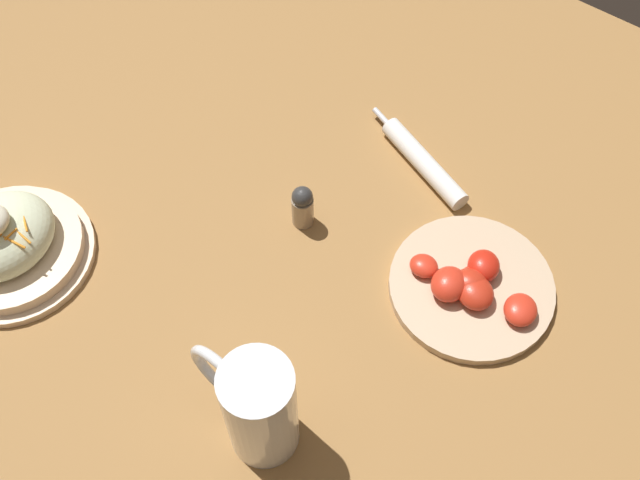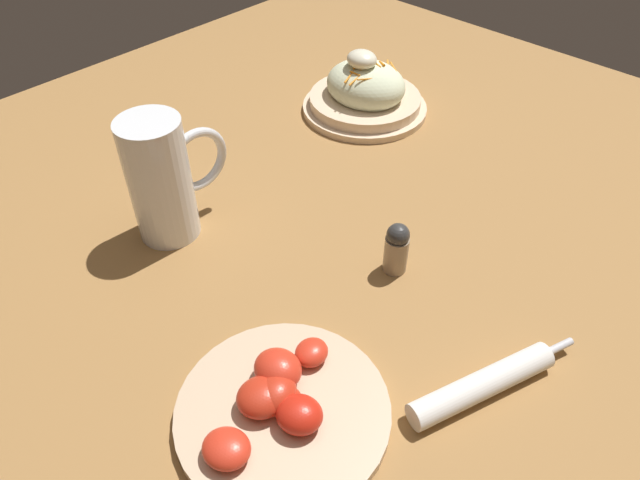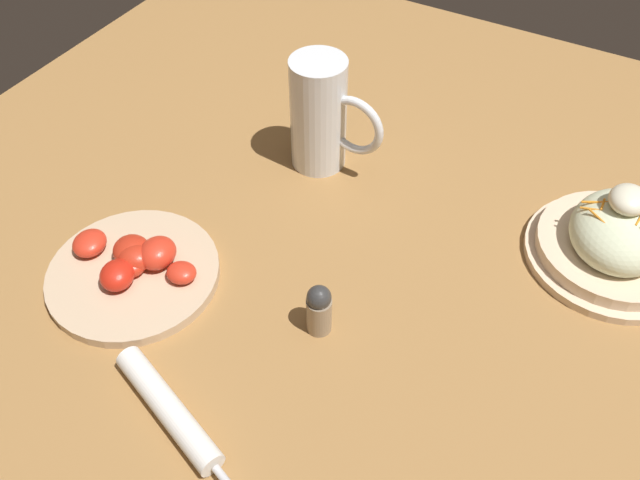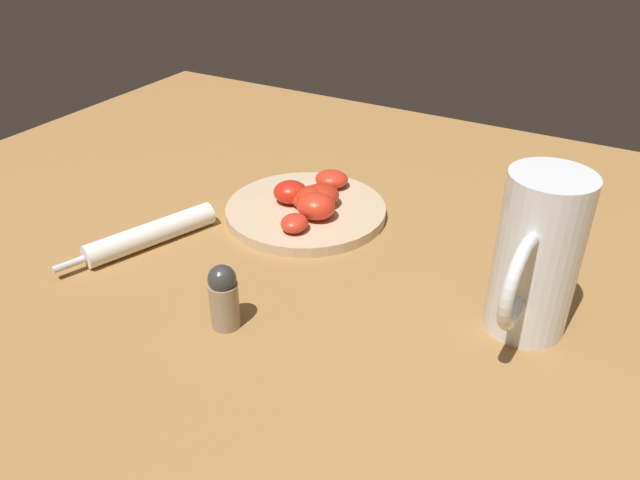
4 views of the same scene
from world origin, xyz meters
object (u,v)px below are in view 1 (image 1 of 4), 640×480
salad_plate (6,243)px  tomato_plate (471,286)px  beer_mug (259,411)px  napkin_roll (423,162)px  salt_shaker (303,206)px

salad_plate → tomato_plate: (0.32, -0.52, -0.02)m
beer_mug → tomato_plate: bearing=-17.0°
beer_mug → napkin_roll: beer_mug is taller
salt_shaker → napkin_roll: bearing=-24.7°
salad_plate → napkin_roll: 0.58m
beer_mug → salt_shaker: 0.31m
napkin_roll → tomato_plate: tomato_plate is taller
napkin_roll → salt_shaker: size_ratio=2.76×
salad_plate → beer_mug: beer_mug is taller
beer_mug → napkin_roll: bearing=8.4°
beer_mug → napkin_roll: 0.45m
salad_plate → napkin_roll: (0.46, -0.36, -0.02)m
napkin_roll → salt_shaker: 0.20m
tomato_plate → salad_plate: bearing=122.1°
salad_plate → salt_shaker: bearing=-44.4°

